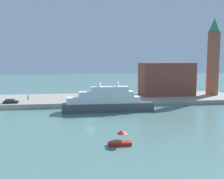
% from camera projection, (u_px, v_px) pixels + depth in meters
% --- Properties ---
extents(ground, '(400.00, 400.00, 0.00)m').
position_uv_depth(ground, '(90.00, 120.00, 64.30)').
color(ground, slate).
extents(quay_dock, '(110.00, 23.49, 1.48)m').
position_uv_depth(quay_dock, '(85.00, 100.00, 91.51)').
color(quay_dock, gray).
rests_on(quay_dock, ground).
extents(large_yacht, '(25.75, 4.19, 10.16)m').
position_uv_depth(large_yacht, '(107.00, 102.00, 74.32)').
color(large_yacht, '#4C4C51').
rests_on(large_yacht, ground).
extents(small_motorboat, '(4.04, 1.83, 2.70)m').
position_uv_depth(small_motorboat, '(120.00, 139.00, 45.02)').
color(small_motorboat, '#B22319').
rests_on(small_motorboat, ground).
extents(harbor_building, '(19.25, 10.00, 11.97)m').
position_uv_depth(harbor_building, '(166.00, 79.00, 97.79)').
color(harbor_building, brown).
rests_on(harbor_building, quay_dock).
extents(bell_tower, '(4.18, 4.18, 28.06)m').
position_uv_depth(bell_tower, '(213.00, 54.00, 96.94)').
color(bell_tower, '#93513D').
rests_on(bell_tower, quay_dock).
extents(parked_car, '(4.33, 1.83, 1.29)m').
position_uv_depth(parked_car, '(11.00, 101.00, 79.58)').
color(parked_car, black).
rests_on(parked_car, quay_dock).
extents(person_figure, '(0.36, 0.36, 1.74)m').
position_uv_depth(person_figure, '(28.00, 98.00, 85.89)').
color(person_figure, '#4C4C4C').
rests_on(person_figure, quay_dock).
extents(mooring_bollard, '(0.48, 0.48, 0.83)m').
position_uv_depth(mooring_bollard, '(82.00, 101.00, 80.54)').
color(mooring_bollard, black).
rests_on(mooring_bollard, quay_dock).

